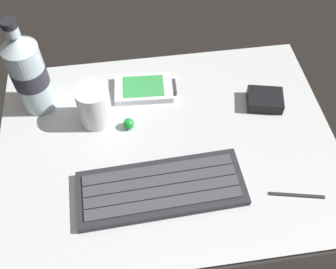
# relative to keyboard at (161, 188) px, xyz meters

# --- Properties ---
(ground_plane) EXTENTS (0.64, 0.48, 0.03)m
(ground_plane) POSITION_rel_keyboard_xyz_m (0.03, 0.09, -0.02)
(ground_plane) COLOR #B7BABC
(keyboard) EXTENTS (0.29, 0.12, 0.02)m
(keyboard) POSITION_rel_keyboard_xyz_m (0.00, 0.00, 0.00)
(keyboard) COLOR #232328
(keyboard) RESTS_ON ground_plane
(handheld_device) EXTENTS (0.13, 0.08, 0.02)m
(handheld_device) POSITION_rel_keyboard_xyz_m (-0.00, 0.24, -0.00)
(handheld_device) COLOR silver
(handheld_device) RESTS_ON ground_plane
(juice_cup) EXTENTS (0.06, 0.06, 0.09)m
(juice_cup) POSITION_rel_keyboard_xyz_m (-0.11, 0.18, 0.03)
(juice_cup) COLOR silver
(juice_cup) RESTS_ON ground_plane
(water_bottle) EXTENTS (0.07, 0.07, 0.21)m
(water_bottle) POSITION_rel_keyboard_xyz_m (-0.22, 0.23, 0.08)
(water_bottle) COLOR silver
(water_bottle) RESTS_ON ground_plane
(charger_block) EXTENTS (0.08, 0.07, 0.02)m
(charger_block) POSITION_rel_keyboard_xyz_m (0.23, 0.17, 0.00)
(charger_block) COLOR black
(charger_block) RESTS_ON ground_plane
(trackball_mouse) EXTENTS (0.02, 0.02, 0.02)m
(trackball_mouse) POSITION_rel_keyboard_xyz_m (-0.04, 0.15, 0.00)
(trackball_mouse) COLOR #198C33
(trackball_mouse) RESTS_ON ground_plane
(stylus_pen) EXTENTS (0.09, 0.03, 0.01)m
(stylus_pen) POSITION_rel_keyboard_xyz_m (0.23, -0.04, -0.00)
(stylus_pen) COLOR #26262B
(stylus_pen) RESTS_ON ground_plane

